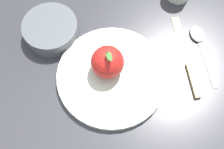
# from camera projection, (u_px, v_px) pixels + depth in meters

# --- Properties ---
(ground_plane) EXTENTS (2.40, 2.40, 0.00)m
(ground_plane) POSITION_uv_depth(u_px,v_px,m) (128.00, 71.00, 0.66)
(ground_plane) COLOR #2D2D33
(dinner_plate) EXTENTS (0.26, 0.26, 0.02)m
(dinner_plate) POSITION_uv_depth(u_px,v_px,m) (112.00, 76.00, 0.65)
(dinner_plate) COLOR #B2C6B2
(dinner_plate) RESTS_ON ground_plane
(apple) EXTENTS (0.08, 0.08, 0.09)m
(apple) POSITION_uv_depth(u_px,v_px,m) (108.00, 62.00, 0.61)
(apple) COLOR #B21E19
(apple) RESTS_ON dinner_plate
(side_bowl) EXTENTS (0.14, 0.14, 0.04)m
(side_bowl) POSITION_uv_depth(u_px,v_px,m) (51.00, 29.00, 0.68)
(side_bowl) COLOR #4C5156
(side_bowl) RESTS_ON ground_plane
(knife) EXTENTS (0.22, 0.07, 0.01)m
(knife) POSITION_uv_depth(u_px,v_px,m) (188.00, 63.00, 0.67)
(knife) COLOR #D8B766
(knife) RESTS_ON ground_plane
(spoon) EXTENTS (0.17, 0.06, 0.01)m
(spoon) POSITION_uv_depth(u_px,v_px,m) (199.00, 40.00, 0.69)
(spoon) COLOR silver
(spoon) RESTS_ON ground_plane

